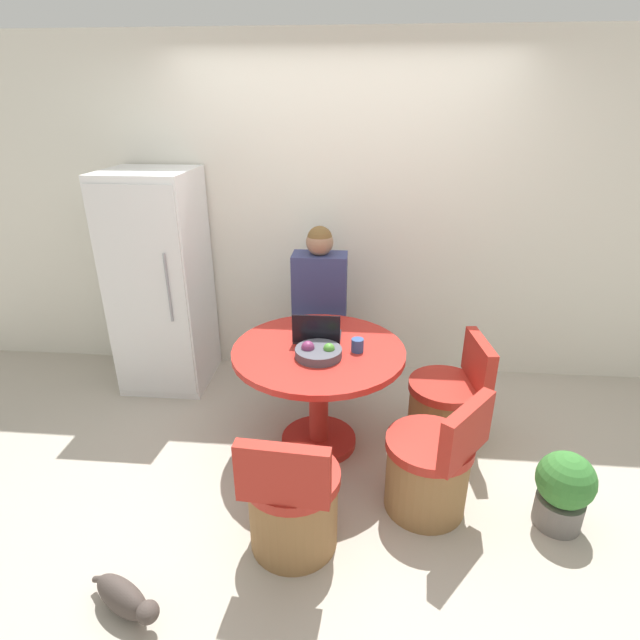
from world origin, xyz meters
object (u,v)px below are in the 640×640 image
object	(u,v)px
laptop	(317,334)
refrigerator	(161,283)
dining_table	(319,375)
person_seated	(320,303)
chair_near_camera	(292,504)
potted_plant	(564,489)
cat	(125,598)
fruit_bowl	(318,352)
chair_right_side	(446,408)
chair_near_right_corner	(430,470)

from	to	relation	value
laptop	refrigerator	bearing A→B (deg)	-26.83
dining_table	refrigerator	bearing A→B (deg)	149.58
dining_table	person_seated	size ratio (longest dim) A/B	0.82
person_seated	laptop	size ratio (longest dim) A/B	4.40
chair_near_camera	potted_plant	world-z (taller)	chair_near_camera
potted_plant	cat	bearing A→B (deg)	-161.38
laptop	fruit_bowl	xyz separation A→B (m)	(0.03, -0.22, -0.01)
potted_plant	chair_right_side	bearing A→B (deg)	127.67
refrigerator	laptop	bearing A→B (deg)	-26.83
chair_near_camera	laptop	bearing A→B (deg)	-88.35
dining_table	cat	distance (m)	1.57
chair_near_right_corner	person_seated	size ratio (longest dim) A/B	0.58
chair_right_side	fruit_bowl	distance (m)	0.99
person_seated	chair_right_side	bearing A→B (deg)	143.48
chair_right_side	cat	distance (m)	2.13
chair_near_right_corner	chair_right_side	bearing A→B (deg)	-157.59
chair_near_right_corner	dining_table	bearing A→B (deg)	-90.00
refrigerator	laptop	distance (m)	1.43
dining_table	chair_right_side	bearing A→B (deg)	6.83
dining_table	person_seated	bearing A→B (deg)	94.25
refrigerator	chair_right_side	size ratio (longest dim) A/B	2.22
fruit_bowl	dining_table	bearing A→B (deg)	93.62
person_seated	fruit_bowl	distance (m)	0.88
refrigerator	potted_plant	xyz separation A→B (m)	(2.66, -1.34, -0.60)
dining_table	cat	xyz separation A→B (m)	(-0.76, -1.30, -0.44)
fruit_bowl	cat	size ratio (longest dim) A/B	0.70
chair_right_side	fruit_bowl	bearing A→B (deg)	-82.73
fruit_bowl	cat	bearing A→B (deg)	-122.76
refrigerator	potted_plant	world-z (taller)	refrigerator
cat	chair_near_camera	bearing A→B (deg)	60.33
chair_near_right_corner	potted_plant	size ratio (longest dim) A/B	1.68
chair_right_side	chair_near_right_corner	xyz separation A→B (m)	(-0.17, -0.62, 0.00)
dining_table	chair_near_right_corner	distance (m)	0.89
chair_near_right_corner	laptop	world-z (taller)	laptop
laptop	fruit_bowl	distance (m)	0.23
chair_right_side	refrigerator	bearing A→B (deg)	-113.97
chair_near_right_corner	laptop	size ratio (longest dim) A/B	2.53
chair_near_camera	chair_right_side	xyz separation A→B (m)	(0.90, 0.94, 0.00)
dining_table	chair_near_camera	distance (m)	0.89
refrigerator	laptop	world-z (taller)	refrigerator
refrigerator	dining_table	bearing A→B (deg)	-30.42
chair_near_right_corner	refrigerator	bearing A→B (deg)	-85.15
person_seated	laptop	world-z (taller)	person_seated
person_seated	potted_plant	xyz separation A→B (m)	(1.42, -1.35, -0.48)
chair_near_camera	fruit_bowl	distance (m)	0.89
chair_near_camera	dining_table	bearing A→B (deg)	-90.00
dining_table	fruit_bowl	size ratio (longest dim) A/B	3.84
potted_plant	laptop	bearing A→B (deg)	153.32
laptop	potted_plant	world-z (taller)	laptop
person_seated	potted_plant	bearing A→B (deg)	136.59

